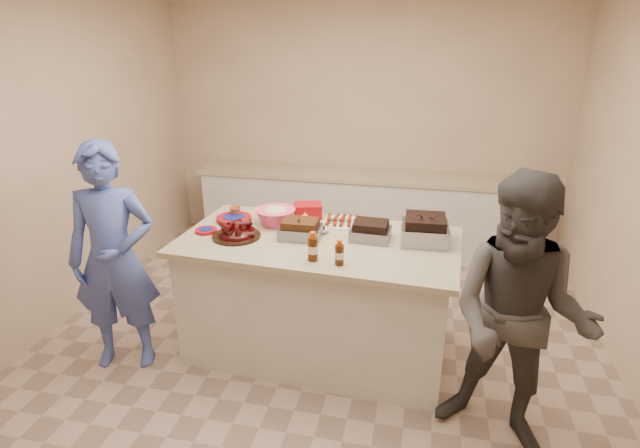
% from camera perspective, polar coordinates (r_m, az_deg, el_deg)
% --- Properties ---
extents(room, '(4.50, 5.00, 2.70)m').
position_cam_1_polar(room, '(4.02, -0.67, -14.99)').
color(room, '#CCAE8D').
rests_on(room, ground).
extents(back_counter, '(3.60, 0.64, 0.90)m').
position_cam_1_polar(back_counter, '(5.75, 4.19, 1.52)').
color(back_counter, silver).
rests_on(back_counter, ground).
extents(island, '(2.08, 1.19, 0.96)m').
position_cam_1_polar(island, '(4.11, -0.15, -14.12)').
color(island, silver).
rests_on(island, ground).
extents(rib_platter, '(0.43, 0.43, 0.14)m').
position_cam_1_polar(rib_platter, '(3.73, -9.51, -1.47)').
color(rib_platter, '#380304').
rests_on(rib_platter, island).
extents(pulled_pork_tray, '(0.30, 0.23, 0.09)m').
position_cam_1_polar(pulled_pork_tray, '(3.67, -2.23, -1.59)').
color(pulled_pork_tray, '#47230F').
rests_on(pulled_pork_tray, island).
extents(brisket_tray, '(0.29, 0.25, 0.08)m').
position_cam_1_polar(brisket_tray, '(3.66, 5.77, -1.73)').
color(brisket_tray, black).
rests_on(brisket_tray, island).
extents(roasting_pan, '(0.34, 0.34, 0.13)m').
position_cam_1_polar(roasting_pan, '(3.68, 11.79, -1.99)').
color(roasting_pan, gray).
rests_on(roasting_pan, island).
extents(coleslaw_bowl, '(0.33, 0.33, 0.22)m').
position_cam_1_polar(coleslaw_bowl, '(3.94, -5.07, -0.05)').
color(coleslaw_bowl, '#F2426E').
rests_on(coleslaw_bowl, island).
extents(sausage_plate, '(0.34, 0.34, 0.05)m').
position_cam_1_polar(sausage_plate, '(3.94, 2.61, 0.03)').
color(sausage_plate, silver).
rests_on(sausage_plate, island).
extents(mac_cheese_dish, '(0.33, 0.26, 0.08)m').
position_cam_1_polar(mac_cheese_dish, '(3.93, 11.56, -0.47)').
color(mac_cheese_dish, gold).
rests_on(mac_cheese_dish, island).
extents(bbq_bottle_a, '(0.07, 0.07, 0.20)m').
position_cam_1_polar(bbq_bottle_a, '(3.32, -0.83, -4.14)').
color(bbq_bottle_a, '#3C1906').
rests_on(bbq_bottle_a, island).
extents(bbq_bottle_b, '(0.06, 0.06, 0.17)m').
position_cam_1_polar(bbq_bottle_b, '(3.26, 2.21, -4.65)').
color(bbq_bottle_b, '#3C1906').
rests_on(bbq_bottle_b, island).
extents(mustard_bottle, '(0.05, 0.05, 0.12)m').
position_cam_1_polar(mustard_bottle, '(3.88, -1.70, -0.28)').
color(mustard_bottle, yellow).
rests_on(mustard_bottle, island).
extents(sauce_bowl, '(0.12, 0.05, 0.12)m').
position_cam_1_polar(sauce_bowl, '(3.77, 0.10, -0.96)').
color(sauce_bowl, silver).
rests_on(sauce_bowl, island).
extents(plate_stack_large, '(0.30, 0.30, 0.03)m').
position_cam_1_polar(plate_stack_large, '(4.06, -9.79, 0.37)').
color(plate_stack_large, maroon).
rests_on(plate_stack_large, island).
extents(plate_stack_small, '(0.17, 0.17, 0.02)m').
position_cam_1_polar(plate_stack_small, '(3.87, -12.86, -0.89)').
color(plate_stack_small, maroon).
rests_on(plate_stack_small, island).
extents(plastic_cup, '(0.10, 0.09, 0.09)m').
position_cam_1_polar(plastic_cup, '(4.13, -9.59, 0.76)').
color(plastic_cup, '#A65921').
rests_on(plastic_cup, island).
extents(basket_stack, '(0.26, 0.22, 0.11)m').
position_cam_1_polar(basket_stack, '(4.08, -1.40, 0.82)').
color(basket_stack, maroon).
rests_on(basket_stack, island).
extents(guest_blue, '(1.07, 1.81, 0.41)m').
position_cam_1_polar(guest_blue, '(4.27, -20.89, -14.20)').
color(guest_blue, '#4558AB').
rests_on(guest_blue, ground).
extents(guest_gray, '(1.35, 1.89, 0.65)m').
position_cam_1_polar(guest_gray, '(3.57, 19.83, -22.00)').
color(guest_gray, '#45423E').
rests_on(guest_gray, ground).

